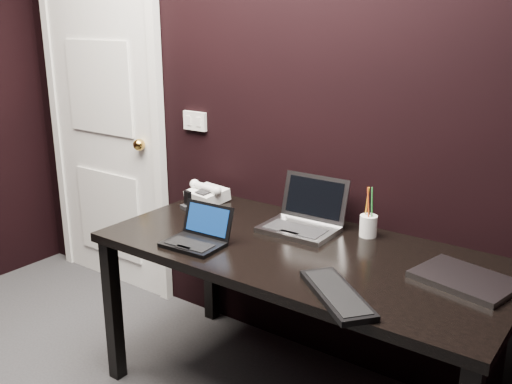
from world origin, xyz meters
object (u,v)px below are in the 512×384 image
Objects in this scene: closed_laptop at (465,279)px; mobile_phone at (187,202)px; door at (105,121)px; netbook at (197,237)px; pen_cup at (368,225)px; ext_keyboard at (337,294)px; desk at (301,266)px; silver_laptop at (303,220)px; desk_phone at (207,194)px.

mobile_phone is (-1.37, 0.03, 0.02)m from closed_laptop.
netbook is at bearing -25.14° from door.
door is 9.63× the size of pen_cup.
netbook is 0.67× the size of ext_keyboard.
door is 23.96× the size of mobile_phone.
door is at bearing 167.18° from desk.
pen_cup is (1.81, -0.09, -0.25)m from door.
silver_laptop is 0.87× the size of closed_laptop.
ext_keyboard reaches higher than closed_laptop.
netbook is at bearing -42.51° from mobile_phone.
desk is (1.65, -0.38, -0.38)m from door.
ext_keyboard is at bearing -18.91° from door.
netbook is 0.71m from ext_keyboard.
silver_laptop is at bearing 57.06° from netbook.
door is at bearing 172.49° from closed_laptop.
ext_keyboard is at bearing -130.41° from closed_laptop.
netbook is 1.06m from closed_laptop.
netbook reaches higher than ext_keyboard.
closed_laptop is 1.67× the size of desk_phone.
closed_laptop is at bearing 49.59° from ext_keyboard.
desk is 0.75m from mobile_phone.
pen_cup reaches higher than closed_laptop.
closed_laptop is at bearing -8.85° from silver_laptop.
mobile_phone is at bearing -168.47° from pen_cup.
desk is at bearing -12.82° from door.
closed_laptop is 4.27× the size of mobile_phone.
desk is 0.25m from silver_laptop.
door is at bearing 161.09° from ext_keyboard.
netbook is 0.77× the size of silver_laptop.
mobile_phone reaches higher than desk.
ext_keyboard is at bearing -6.46° from netbook.
desk is at bearing -7.98° from mobile_phone.
mobile_phone is at bearing 178.78° from closed_laptop.
closed_laptop is (2.29, -0.30, -0.29)m from door.
desk is 4.47× the size of ext_keyboard.
ext_keyboard is at bearing -74.59° from pen_cup.
netbook is 1.14× the size of pen_cup.
pen_cup is (0.27, 0.09, 0.01)m from silver_laptop.
closed_laptop is (0.64, 0.07, 0.09)m from desk.
ext_keyboard is at bearing -27.62° from desk_phone.
mobile_phone is (0.92, -0.27, -0.27)m from door.
netbook is 0.59m from desk_phone.
door is 1.43m from netbook.
desk_phone is 0.89m from pen_cup.
netbook reaches higher than closed_laptop.
netbook is at bearing -136.89° from pen_cup.
desk_phone is (-0.35, 0.47, 0.01)m from netbook.
silver_laptop is at bearing 171.15° from closed_laptop.
netbook is 2.84× the size of mobile_phone.
mobile_phone is 0.91m from pen_cup.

